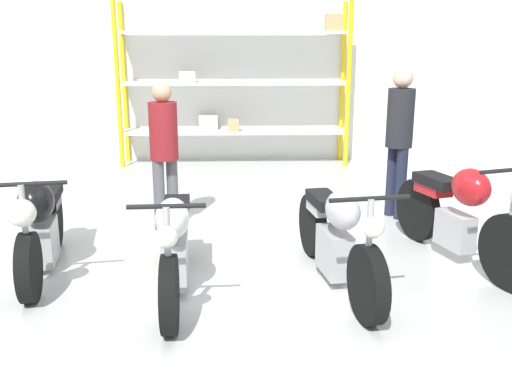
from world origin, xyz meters
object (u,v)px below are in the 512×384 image
motorcycle_white (175,244)px  motorcycle_silver (337,237)px  person_near_rack (164,144)px  shelving_rack (236,82)px  person_browsing (399,130)px  motorcycle_red (460,213)px  motorcycle_black (40,225)px

motorcycle_white → motorcycle_silver: bearing=92.3°
motorcycle_silver → person_near_rack: person_near_rack is taller
shelving_rack → person_browsing: shelving_rack is taller
person_browsing → motorcycle_white: bearing=16.5°
motorcycle_white → motorcycle_red: size_ratio=1.03×
motorcycle_black → person_near_rack: (1.01, 1.27, 0.53)m
motorcycle_silver → person_near_rack: (-1.70, 1.65, 0.55)m
motorcycle_red → person_browsing: person_browsing is taller
motorcycle_black → motorcycle_red: (4.00, 0.11, 0.04)m
motorcycle_white → motorcycle_red: (2.70, 0.62, 0.06)m
motorcycle_red → shelving_rack: bearing=-172.6°
motorcycle_red → person_browsing: (-0.21, 1.49, 0.58)m
motorcycle_white → motorcycle_silver: (1.42, 0.12, 0.00)m
motorcycle_black → person_near_rack: 1.71m
motorcycle_white → person_near_rack: (-0.29, 1.77, 0.55)m
shelving_rack → motorcycle_red: (2.17, -4.78, -0.92)m
motorcycle_silver → person_near_rack: 2.43m
motorcycle_silver → person_near_rack: bearing=-143.2°
person_near_rack → motorcycle_white: bearing=150.6°
motorcycle_black → motorcycle_white: bearing=59.7°
person_browsing → motorcycle_red: bearing=74.4°
motorcycle_white → person_browsing: 3.32m
motorcycle_black → motorcycle_red: size_ratio=0.98×
motorcycle_red → person_browsing: bearing=171.2°
motorcycle_black → motorcycle_white: size_ratio=0.95×
motorcycle_black → motorcycle_red: 4.00m
motorcycle_silver → motorcycle_red: bearing=101.9°
motorcycle_red → motorcycle_black: bearing=-105.3°
motorcycle_silver → person_browsing: person_browsing is taller
motorcycle_red → person_browsing: 1.61m
person_near_rack → motorcycle_silver: bearing=-172.7°
shelving_rack → person_near_rack: bearing=-102.8°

